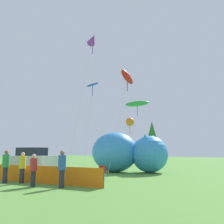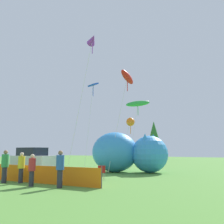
{
  "view_description": "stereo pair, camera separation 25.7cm",
  "coord_description": "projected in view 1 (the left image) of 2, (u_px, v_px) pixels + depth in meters",
  "views": [
    {
      "loc": [
        13.42,
        -13.54,
        1.86
      ],
      "look_at": [
        1.11,
        4.5,
        5.25
      ],
      "focal_mm": 40.0,
      "sensor_mm": 36.0,
      "label": 1
    },
    {
      "loc": [
        13.64,
        -13.4,
        1.86
      ],
      "look_at": [
        1.11,
        4.5,
        5.25
      ],
      "focal_mm": 40.0,
      "sensor_mm": 36.0,
      "label": 2
    }
  ],
  "objects": [
    {
      "name": "folding_chair",
      "position": [
        102.0,
        171.0,
        16.06
      ],
      "size": [
        0.71,
        0.71,
        0.91
      ],
      "rotation": [
        0.0,
        0.0,
        2.4
      ],
      "color": "maroon",
      "rests_on": "ground"
    },
    {
      "name": "kite_orange_flower",
      "position": [
        130.0,
        122.0,
        26.74
      ],
      "size": [
        1.66,
        1.36,
        5.37
      ],
      "color": "silver",
      "rests_on": "ground"
    },
    {
      "name": "spectator_in_black_shirt",
      "position": [
        6.0,
        165.0,
        14.59
      ],
      "size": [
        0.41,
        0.41,
        1.89
      ],
      "color": "#2D2D38",
      "rests_on": "ground"
    },
    {
      "name": "horizon_tree_east",
      "position": [
        152.0,
        136.0,
        53.06
      ],
      "size": [
        3.38,
        3.38,
        8.06
      ],
      "color": "brown",
      "rests_on": "ground"
    },
    {
      "name": "kite_purple_delta",
      "position": [
        92.0,
        40.0,
        21.62
      ],
      "size": [
        3.36,
        1.27,
        11.91
      ],
      "color": "silver",
      "rests_on": "ground"
    },
    {
      "name": "spectator_in_yellow_shirt",
      "position": [
        22.0,
        166.0,
        14.46
      ],
      "size": [
        0.38,
        0.38,
        1.76
      ],
      "color": "#2D2D38",
      "rests_on": "ground"
    },
    {
      "name": "spectator_in_green_shirt",
      "position": [
        62.0,
        167.0,
        12.7
      ],
      "size": [
        0.41,
        0.41,
        1.87
      ],
      "color": "#2D2D38",
      "rests_on": "ground"
    },
    {
      "name": "kite_blue_box",
      "position": [
        92.0,
        86.0,
        27.72
      ],
      "size": [
        1.18,
        1.0,
        9.4
      ],
      "color": "silver",
      "rests_on": "ground"
    },
    {
      "name": "spectator_in_grey_shirt",
      "position": [
        33.0,
        169.0,
        13.16
      ],
      "size": [
        0.37,
        0.37,
        1.68
      ],
      "color": "#2D2D38",
      "rests_on": "ground"
    },
    {
      "name": "ground_plane",
      "position": [
        65.0,
        176.0,
        18.25
      ],
      "size": [
        120.0,
        120.0,
        0.0
      ],
      "primitive_type": "plane",
      "color": "#548C38"
    },
    {
      "name": "safety_fence",
      "position": [
        42.0,
        175.0,
        14.32
      ],
      "size": [
        8.18,
        1.0,
        1.09
      ],
      "rotation": [
        0.0,
        0.0,
        0.12
      ],
      "color": "orange",
      "rests_on": "ground"
    },
    {
      "name": "parked_car",
      "position": [
        33.0,
        160.0,
        21.74
      ],
      "size": [
        4.2,
        2.13,
        2.12
      ],
      "rotation": [
        0.0,
        0.0,
        0.03
      ],
      "color": "#B7BCC1",
      "rests_on": "ground"
    },
    {
      "name": "kite_red_lizard",
      "position": [
        127.0,
        77.0,
        22.5
      ],
      "size": [
        1.29,
        3.09,
        9.09
      ],
      "color": "silver",
      "rests_on": "ground"
    },
    {
      "name": "inflatable_cat",
      "position": [
        127.0,
        154.0,
        21.78
      ],
      "size": [
        6.93,
        5.03,
        3.48
      ],
      "rotation": [
        0.0,
        0.0,
        0.37
      ],
      "color": "#338CD8",
      "rests_on": "ground"
    },
    {
      "name": "kite_green_fish",
      "position": [
        137.0,
        104.0,
        27.47
      ],
      "size": [
        2.32,
        4.28,
        7.57
      ],
      "color": "silver",
      "rests_on": "ground"
    }
  ]
}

